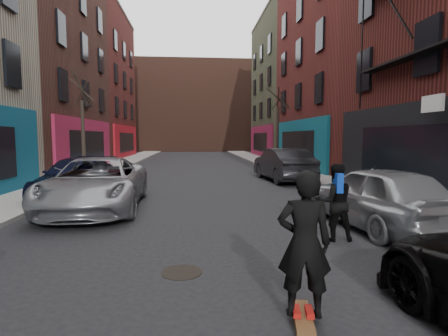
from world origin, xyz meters
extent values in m
cube|color=gray|center=(-6.25, 30.00, 0.07)|extent=(2.50, 84.00, 0.13)
cube|color=gray|center=(6.25, 30.00, 0.07)|extent=(2.50, 84.00, 0.13)
cube|color=#47281E|center=(0.00, 56.00, 7.00)|extent=(40.00, 10.00, 14.00)
imported|color=#919399|center=(-3.20, 9.38, 0.82)|extent=(3.02, 6.04, 1.64)
imported|color=black|center=(-4.60, 11.79, 0.74)|extent=(2.30, 5.19, 1.48)
imported|color=gray|center=(4.49, 6.40, 0.81)|extent=(2.47, 4.93, 1.61)
imported|color=black|center=(4.53, 15.89, 0.85)|extent=(2.25, 5.32, 1.71)
cube|color=brown|center=(1.22, 2.11, 0.05)|extent=(0.37, 0.83, 0.10)
imported|color=black|center=(1.22, 2.11, 1.01)|extent=(0.73, 0.55, 1.82)
imported|color=black|center=(3.00, 5.47, 0.86)|extent=(0.88, 0.71, 1.72)
cube|color=#0C37AF|center=(2.99, 5.29, 1.32)|extent=(0.16, 0.31, 0.42)
cylinder|color=black|center=(-0.34, 3.86, 0.01)|extent=(0.89, 0.89, 0.01)
camera|label=1|loc=(-0.13, -1.96, 2.32)|focal=28.00mm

